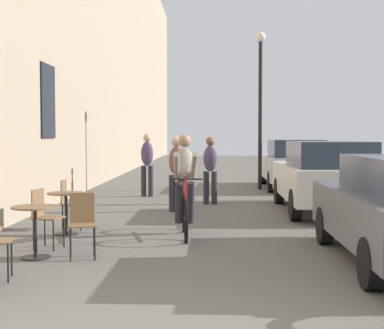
% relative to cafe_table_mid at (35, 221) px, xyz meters
% --- Properties ---
extents(cafe_table_mid, '(0.64, 0.64, 0.72)m').
position_rel_cafe_table_mid_xyz_m(cafe_table_mid, '(0.00, 0.00, 0.00)').
color(cafe_table_mid, black).
rests_on(cafe_table_mid, ground_plane).
extents(cafe_chair_mid_toward_street, '(0.46, 0.46, 0.89)m').
position_rel_cafe_table_mid_xyz_m(cafe_chair_mid_toward_street, '(-0.07, 0.70, -0.00)').
color(cafe_chair_mid_toward_street, black).
rests_on(cafe_chair_mid_toward_street, ground_plane).
extents(cafe_chair_mid_toward_wall, '(0.46, 0.46, 0.89)m').
position_rel_cafe_table_mid_xyz_m(cafe_chair_mid_toward_wall, '(0.64, 0.07, -0.00)').
color(cafe_chair_mid_toward_wall, black).
rests_on(cafe_chair_mid_toward_wall, ground_plane).
extents(cafe_table_far, '(0.64, 0.64, 0.72)m').
position_rel_cafe_table_mid_xyz_m(cafe_table_far, '(-0.04, 1.90, 0.00)').
color(cafe_table_far, black).
rests_on(cafe_table_far, ground_plane).
extents(cafe_chair_far_toward_street, '(0.39, 0.39, 0.89)m').
position_rel_cafe_table_mid_xyz_m(cafe_chair_far_toward_street, '(-0.12, 2.46, -0.00)').
color(cafe_chair_far_toward_street, black).
rests_on(cafe_chair_far_toward_street, ground_plane).
extents(cyclist_on_bicycle, '(0.52, 1.76, 1.74)m').
position_rel_cafe_table_mid_xyz_m(cyclist_on_bicycle, '(1.99, 1.87, 0.29)').
color(cyclist_on_bicycle, black).
rests_on(cyclist_on_bicycle, ground_plane).
extents(pedestrian_near, '(0.36, 0.27, 1.66)m').
position_rel_cafe_table_mid_xyz_m(pedestrian_near, '(1.68, 4.90, 0.42)').
color(pedestrian_near, '#26262D').
rests_on(pedestrian_near, ground_plane).
extents(pedestrian_mid, '(0.34, 0.25, 1.66)m').
position_rel_cafe_table_mid_xyz_m(pedestrian_mid, '(2.43, 6.32, 0.41)').
color(pedestrian_mid, '#26262D').
rests_on(pedestrian_mid, ground_plane).
extents(pedestrian_far, '(0.35, 0.25, 1.74)m').
position_rel_cafe_table_mid_xyz_m(pedestrian_far, '(0.69, 8.05, 0.46)').
color(pedestrian_far, '#26262D').
rests_on(pedestrian_far, ground_plane).
extents(street_lamp, '(0.32, 0.32, 4.90)m').
position_rel_cafe_table_mid_xyz_m(street_lamp, '(4.00, 10.26, 2.59)').
color(street_lamp, black).
rests_on(street_lamp, ground_plane).
extents(parked_car_second, '(1.90, 4.42, 1.57)m').
position_rel_cafe_table_mid_xyz_m(parked_car_second, '(4.95, 4.89, 0.29)').
color(parked_car_second, beige).
rests_on(parked_car_second, ground_plane).
extents(parked_car_third, '(1.90, 4.40, 1.56)m').
position_rel_cafe_table_mid_xyz_m(parked_car_third, '(5.10, 10.56, 0.29)').
color(parked_car_third, '#B7B7BC').
rests_on(parked_car_third, ground_plane).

